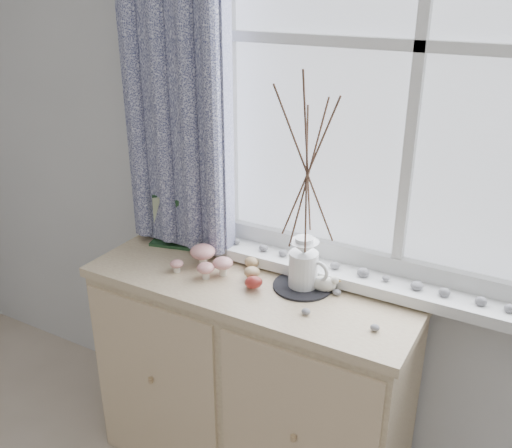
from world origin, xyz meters
name	(u,v)px	position (x,y,z in m)	size (l,w,h in m)	color
sideboard	(250,379)	(-0.15, 1.75, 0.43)	(1.20, 0.45, 0.85)	beige
botanical_book	(179,223)	(-0.53, 1.85, 0.96)	(0.31, 0.13, 0.22)	#1E3E21
toadstool_cluster	(206,259)	(-0.33, 1.74, 0.90)	(0.22, 0.15, 0.09)	silver
wooden_eggs	(252,272)	(-0.15, 1.77, 0.88)	(0.13, 0.17, 0.07)	tan
songbird_figurine	(324,283)	(0.10, 1.82, 0.88)	(0.12, 0.05, 0.06)	white
crocheted_doily	(303,286)	(0.03, 1.81, 0.85)	(0.21, 0.21, 0.01)	black
twig_pitcher	(307,166)	(0.03, 1.81, 1.29)	(0.30, 0.30, 0.76)	silver
sideboard_pebbles	(331,302)	(0.15, 1.75, 0.86)	(0.33, 0.23, 0.02)	gray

